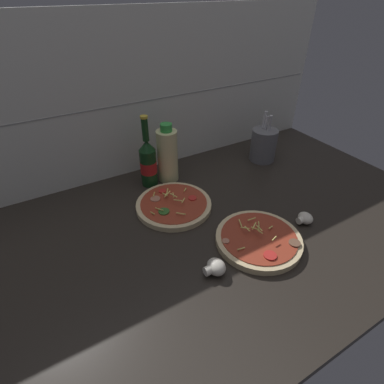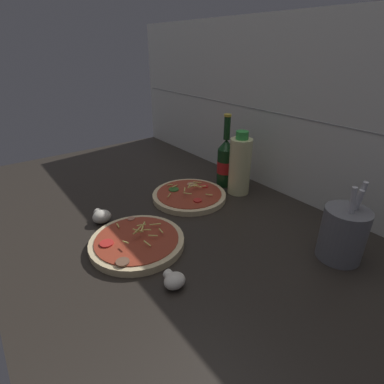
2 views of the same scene
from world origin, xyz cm
name	(u,v)px [view 1 (image 1 of 2)]	position (x,y,z in cm)	size (l,w,h in cm)	color
counter_slab	(211,232)	(0.00, 0.00, 1.25)	(160.00, 90.00, 2.50)	#28231E
tile_backsplash	(146,100)	(0.00, 45.50, 30.00)	(160.00, 1.13, 60.00)	silver
pizza_near	(259,239)	(8.65, -11.79, 3.64)	(25.09, 25.09, 5.61)	beige
pizza_far	(174,205)	(-5.13, 15.66, 3.57)	(25.47, 25.47, 5.50)	beige
beer_bottle	(148,162)	(-6.20, 33.15, 11.88)	(6.08, 6.08, 26.81)	#143819
oil_bottle	(168,155)	(1.54, 32.86, 12.85)	(7.66, 7.66, 22.51)	beige
mushroom_left	(215,267)	(-8.57, -14.68, 4.45)	(5.85, 5.58, 3.90)	white
mushroom_right	(305,218)	(27.06, -12.27, 4.24)	(5.23, 4.98, 3.49)	white
utensil_crock	(263,145)	(43.25, 26.69, 9.50)	(10.65, 10.65, 20.50)	slate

